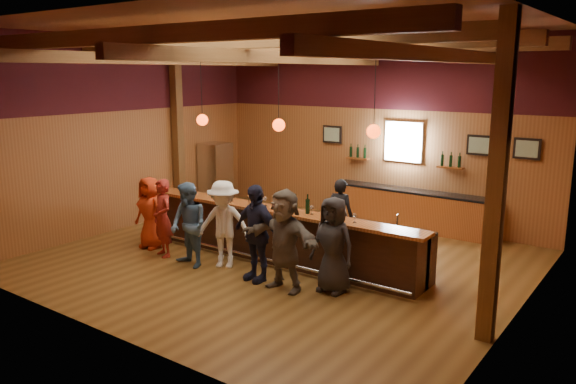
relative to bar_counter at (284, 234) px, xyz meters
name	(u,v)px	position (x,y,z in m)	size (l,w,h in m)	color
room	(280,98)	(-0.02, -0.09, 2.69)	(9.04, 9.00, 4.52)	brown
bar_counter	(284,234)	(0.00, 0.00, 0.00)	(6.30, 1.07, 1.11)	black
back_bar_cabinet	(412,210)	(1.18, 3.57, -0.05)	(4.00, 0.52, 0.95)	brown
window	(404,142)	(0.78, 3.80, 1.53)	(0.95, 0.09, 0.95)	silver
framed_pictures	(439,142)	(1.65, 3.79, 1.58)	(5.35, 0.05, 0.45)	black
wine_shelves	(402,160)	(0.78, 3.73, 1.10)	(3.00, 0.18, 0.30)	brown
pendant_lights	(279,125)	(-0.02, -0.15, 2.19)	(4.24, 0.24, 1.37)	black
stainless_fridge	(216,176)	(-4.12, 2.45, 0.38)	(0.70, 0.70, 1.80)	silver
customer_orange	(150,213)	(-2.77, -1.04, 0.25)	(0.75, 0.49, 1.54)	#BA3011
customer_redvest	(163,218)	(-2.12, -1.27, 0.27)	(0.58, 0.38, 1.59)	maroon
customer_denim	(189,225)	(-1.23, -1.41, 0.30)	(0.80, 0.62, 1.64)	#4B6F97
customer_white	(224,224)	(-0.67, -1.04, 0.32)	(1.09, 0.63, 1.69)	white
customer_navy	(256,233)	(0.27, -1.23, 0.36)	(1.03, 0.43, 1.76)	#1C1E38
customer_brown	(284,240)	(0.94, -1.30, 0.36)	(1.64, 0.52, 1.77)	#655C51
customer_dark	(333,245)	(1.67, -0.89, 0.31)	(0.81, 0.53, 1.66)	#272729
bartender	(340,215)	(0.64, 1.09, 0.25)	(0.56, 0.37, 1.55)	black
ice_bucket	(278,202)	(0.08, -0.31, 0.72)	(0.23, 0.23, 0.25)	brown
bottle_a	(296,204)	(0.44, -0.24, 0.72)	(0.07, 0.07, 0.33)	black
bottle_b	(308,206)	(0.74, -0.28, 0.73)	(0.08, 0.08, 0.37)	black
glass_a	(181,186)	(-2.51, -0.37, 0.73)	(0.09, 0.09, 0.20)	silver
glass_b	(195,189)	(-2.15, -0.30, 0.71)	(0.08, 0.08, 0.17)	silver
glass_c	(220,192)	(-1.47, -0.25, 0.72)	(0.08, 0.08, 0.19)	silver
glass_d	(229,196)	(-1.06, -0.44, 0.73)	(0.09, 0.09, 0.20)	silver
glass_e	(265,199)	(-0.27, -0.26, 0.72)	(0.08, 0.08, 0.19)	silver
glass_f	(312,208)	(0.84, -0.29, 0.71)	(0.08, 0.08, 0.18)	silver
glass_g	(338,210)	(1.35, -0.22, 0.73)	(0.09, 0.09, 0.20)	silver
glass_h	(355,216)	(1.76, -0.33, 0.71)	(0.07, 0.07, 0.16)	silver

